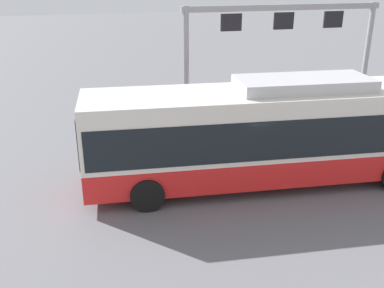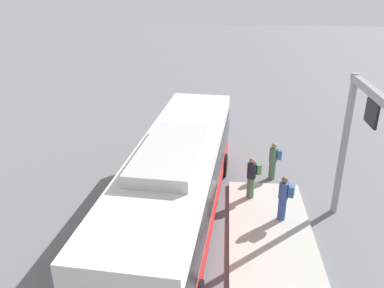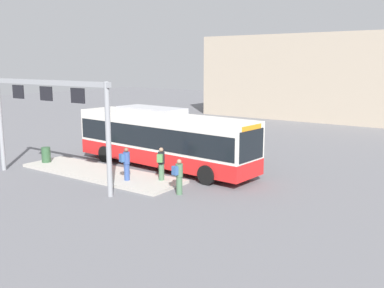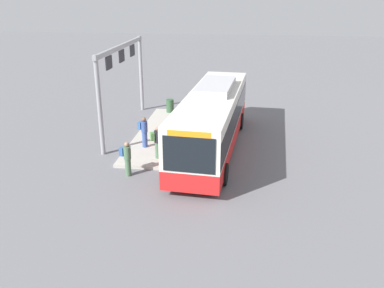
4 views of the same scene
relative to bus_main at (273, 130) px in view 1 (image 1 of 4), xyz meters
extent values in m
plane|color=slate|center=(0.01, 0.00, -1.81)|extent=(120.00, 120.00, 0.00)
cube|color=#B2ADA3|center=(-1.85, -3.17, -1.73)|extent=(10.00, 2.80, 0.16)
cube|color=red|center=(0.01, 0.00, -1.04)|extent=(11.99, 3.39, 0.85)
cube|color=silver|center=(0.01, 0.00, 0.34)|extent=(11.99, 3.39, 1.90)
cube|color=black|center=(0.01, 0.00, 0.14)|extent=(11.76, 3.41, 1.20)
cube|color=black|center=(5.93, -0.45, 0.24)|extent=(0.20, 2.12, 1.50)
cube|color=#B7B7BC|center=(-0.88, 0.07, 1.47)|extent=(4.26, 2.06, 0.36)
cube|color=orange|center=(5.86, -0.45, 1.09)|extent=(0.25, 1.75, 0.28)
cylinder|color=black|center=(4.20, 0.88, -1.31)|extent=(1.02, 0.38, 1.00)
cylinder|color=black|center=(4.02, -1.51, -1.31)|extent=(1.02, 0.38, 1.00)
cylinder|color=black|center=(-3.79, -0.91, -1.31)|extent=(1.02, 0.38, 1.00)
cylinder|color=#476B4C|center=(3.88, -3.59, -1.39)|extent=(0.33, 0.33, 0.85)
cylinder|color=#476B4C|center=(3.88, -3.59, -0.66)|extent=(0.40, 0.40, 0.60)
sphere|color=#9E755B|center=(3.88, -3.59, -0.25)|extent=(0.22, 0.22, 0.22)
cube|color=#335993|center=(3.83, -3.85, -0.63)|extent=(0.31, 0.23, 0.40)
cylinder|color=#476B4C|center=(1.99, -2.58, -1.23)|extent=(0.37, 0.37, 0.85)
cylinder|color=black|center=(1.99, -2.58, -0.50)|extent=(0.45, 0.45, 0.60)
sphere|color=#9E755B|center=(1.99, -2.58, -0.09)|extent=(0.22, 0.22, 0.22)
cube|color=#4C8447|center=(2.10, -2.81, -0.47)|extent=(0.33, 0.28, 0.40)
cylinder|color=#334C8C|center=(0.57, -3.60, -1.23)|extent=(0.35, 0.35, 0.85)
cylinder|color=#334C8C|center=(0.57, -3.60, -0.50)|extent=(0.43, 0.43, 0.60)
sphere|color=brown|center=(0.57, -3.60, -0.09)|extent=(0.22, 0.22, 0.22)
cube|color=#335993|center=(0.49, -3.84, -0.47)|extent=(0.32, 0.26, 0.40)
cylinder|color=gray|center=(-7.03, -5.64, 0.79)|extent=(0.24, 0.24, 5.20)
cylinder|color=gray|center=(1.48, -5.64, 0.79)|extent=(0.24, 0.24, 5.20)
cube|color=gray|center=(-2.77, -5.64, 3.24)|extent=(8.91, 0.20, 0.24)
cube|color=black|center=(-5.11, -5.64, 2.69)|extent=(0.90, 0.08, 0.70)
cube|color=black|center=(-2.77, -5.64, 2.69)|extent=(0.90, 0.08, 0.70)
cube|color=black|center=(-0.43, -5.64, 2.69)|extent=(0.90, 0.08, 0.70)
cylinder|color=#2D5133|center=(-6.16, -3.44, -1.20)|extent=(0.52, 0.52, 0.90)
camera|label=1|loc=(5.74, 12.24, 4.78)|focal=41.67mm
camera|label=2|loc=(-11.48, -1.47, 6.31)|focal=37.06mm
camera|label=3|loc=(15.48, -18.98, 4.19)|focal=40.52mm
camera|label=4|loc=(20.35, 1.56, 6.31)|focal=37.48mm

